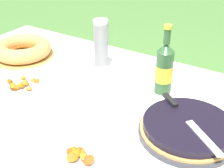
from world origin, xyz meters
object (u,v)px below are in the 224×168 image
(berry_tart, at_px, (188,129))
(bundt_cake, at_px, (23,49))
(serving_knife, at_px, (185,116))
(snack_plate_near, at_px, (23,85))
(cider_bottle_green, at_px, (164,68))
(cup_stack, at_px, (101,44))
(snack_plate_left, at_px, (79,156))

(berry_tart, xyz_separation_m, bundt_cake, (-1.01, 0.17, 0.02))
(serving_knife, xyz_separation_m, snack_plate_near, (-0.73, -0.09, -0.05))
(cider_bottle_green, bearing_deg, bundt_cake, -175.55)
(cup_stack, xyz_separation_m, snack_plate_left, (0.31, -0.60, -0.11))
(serving_knife, height_order, cup_stack, cup_stack)
(serving_knife, relative_size, bundt_cake, 0.90)
(berry_tart, distance_m, bundt_cake, 1.02)
(bundt_cake, xyz_separation_m, cup_stack, (0.44, 0.12, 0.08))
(berry_tart, xyz_separation_m, cup_stack, (-0.57, 0.29, 0.10))
(serving_knife, distance_m, cider_bottle_green, 0.29)
(serving_knife, distance_m, bundt_cake, 1.00)
(bundt_cake, height_order, snack_plate_near, bundt_cake)
(snack_plate_near, bearing_deg, berry_tart, 5.53)
(berry_tart, height_order, bundt_cake, bundt_cake)
(serving_knife, height_order, cider_bottle_green, cider_bottle_green)
(bundt_cake, relative_size, snack_plate_left, 1.63)
(berry_tart, xyz_separation_m, serving_knife, (-0.02, 0.02, 0.04))
(snack_plate_near, height_order, snack_plate_left, snack_plate_left)
(cider_bottle_green, xyz_separation_m, snack_plate_left, (-0.05, -0.54, -0.10))
(bundt_cake, height_order, cup_stack, cup_stack)
(bundt_cake, distance_m, cider_bottle_green, 0.81)
(cider_bottle_green, bearing_deg, serving_knife, -50.01)
(cider_bottle_green, distance_m, snack_plate_left, 0.55)
(bundt_cake, distance_m, cup_stack, 0.46)
(berry_tart, distance_m, cup_stack, 0.65)
(cup_stack, bearing_deg, snack_plate_left, -62.37)
(serving_knife, xyz_separation_m, bundt_cake, (-0.99, 0.15, -0.02))
(cup_stack, height_order, snack_plate_left, cup_stack)
(snack_plate_left, bearing_deg, serving_knife, 54.37)
(cider_bottle_green, bearing_deg, berry_tart, -48.97)
(berry_tart, xyz_separation_m, snack_plate_left, (-0.26, -0.31, -0.01))
(bundt_cake, relative_size, snack_plate_near, 1.48)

